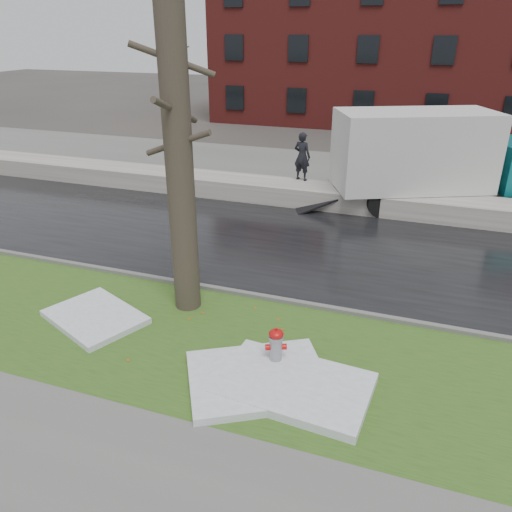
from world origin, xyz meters
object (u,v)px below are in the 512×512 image
(tree, at_px, (178,147))
(box_truck, at_px, (442,157))
(worker, at_px, (302,156))
(fire_hydrant, at_px, (276,346))

(tree, height_order, box_truck, tree)
(tree, xyz_separation_m, box_truck, (5.52, 10.00, -2.04))
(box_truck, xyz_separation_m, worker, (-5.10, -0.79, -0.19))
(fire_hydrant, distance_m, tree, 4.66)
(worker, bearing_deg, fire_hydrant, 116.20)
(tree, relative_size, worker, 4.12)
(tree, distance_m, box_truck, 11.60)
(fire_hydrant, height_order, worker, worker)
(fire_hydrant, xyz_separation_m, tree, (-2.74, 1.61, 3.40))
(tree, distance_m, worker, 9.48)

